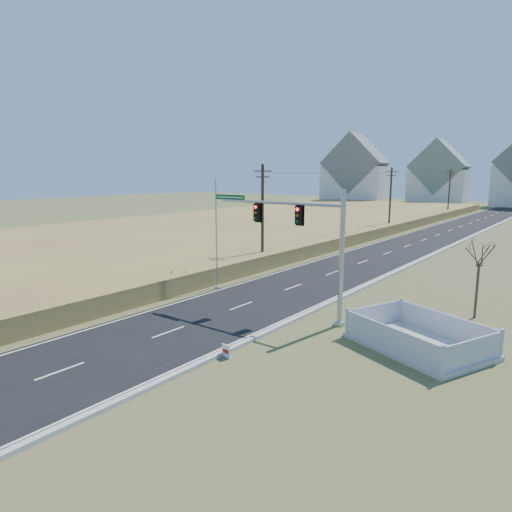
{
  "coord_description": "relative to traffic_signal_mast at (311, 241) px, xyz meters",
  "views": [
    {
      "loc": [
        17.37,
        -17.26,
        8.22
      ],
      "look_at": [
        1.32,
        3.8,
        3.4
      ],
      "focal_mm": 32.0,
      "sensor_mm": 36.0,
      "label": 1
    }
  ],
  "objects": [
    {
      "name": "open_sign",
      "position": [
        -0.12,
        -7.17,
        -4.19
      ],
      "size": [
        0.49,
        0.13,
        0.6
      ],
      "rotation": [
        0.0,
        0.0,
        -0.15
      ],
      "color": "white",
      "rests_on": "ground"
    },
    {
      "name": "flagpole",
      "position": [
        -8.92,
        1.97,
        -1.38
      ],
      "size": [
        0.35,
        0.35,
        7.84
      ],
      "color": "#B7B5AD",
      "rests_on": "ground"
    },
    {
      "name": "reed_marsh",
      "position": [
        -28.62,
        35.44,
        -3.86
      ],
      "size": [
        38.0,
        110.0,
        1.3
      ],
      "primitive_type": "cube",
      "color": "olive",
      "rests_on": "ground"
    },
    {
      "name": "utility_pole_near",
      "position": [
        -11.12,
        10.44,
        0.17
      ],
      "size": [
        1.8,
        0.26,
        9.0
      ],
      "color": "#422D1E",
      "rests_on": "ground"
    },
    {
      "name": "ground",
      "position": [
        -4.62,
        -4.56,
        -4.51
      ],
      "size": [
        260.0,
        260.0,
        0.0
      ],
      "primitive_type": "plane",
      "color": "#525A2B",
      "rests_on": "ground"
    },
    {
      "name": "curb",
      "position": [
        -0.47,
        45.44,
        -4.42
      ],
      "size": [
        0.3,
        180.0,
        0.18
      ],
      "primitive_type": "cube",
      "color": "#B2AFA8",
      "rests_on": "ground"
    },
    {
      "name": "bare_tree",
      "position": [
        7.48,
        5.96,
        -0.66
      ],
      "size": [
        1.8,
        1.8,
        4.78
      ],
      "color": "#4C3F33",
      "rests_on": "ground"
    },
    {
      "name": "fence_enclosure",
      "position": [
        6.38,
        -0.7,
        -4.23
      ],
      "size": [
        7.2,
        6.18,
        1.38
      ],
      "rotation": [
        0.0,
        0.0,
        -0.4
      ],
      "color": "#B7B5AD",
      "rests_on": "ground"
    },
    {
      "name": "condo_nw",
      "position": [
        -42.62,
        95.44,
        3.19
      ],
      "size": [
        17.69,
        13.38,
        19.05
      ],
      "rotation": [
        0.0,
        0.0,
        0.14
      ],
      "color": "silver",
      "rests_on": "ground"
    },
    {
      "name": "traffic_signal_mast",
      "position": [
        0.0,
        0.0,
        0.0
      ],
      "size": [
        9.27,
        0.63,
        7.37
      ],
      "rotation": [
        0.0,
        0.0,
        -0.0
      ],
      "color": "#9EA0A5",
      "rests_on": "ground"
    },
    {
      "name": "road",
      "position": [
        -4.62,
        45.44,
        -4.48
      ],
      "size": [
        8.0,
        180.0,
        0.06
      ],
      "primitive_type": "cube",
      "color": "black",
      "rests_on": "ground"
    },
    {
      "name": "condo_nnw",
      "position": [
        -22.62,
        103.44,
        2.43
      ],
      "size": [
        14.93,
        11.17,
        17.03
      ],
      "rotation": [
        0.0,
        0.0,
        0.07
      ],
      "color": "silver",
      "rests_on": "ground"
    },
    {
      "name": "utility_pole_mid",
      "position": [
        -11.12,
        40.44,
        0.17
      ],
      "size": [
        1.8,
        0.26,
        9.0
      ],
      "color": "#422D1E",
      "rests_on": "ground"
    },
    {
      "name": "utility_pole_far",
      "position": [
        -11.12,
        70.44,
        0.17
      ],
      "size": [
        1.8,
        0.26,
        9.0
      ],
      "color": "#422D1E",
      "rests_on": "ground"
    }
  ]
}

